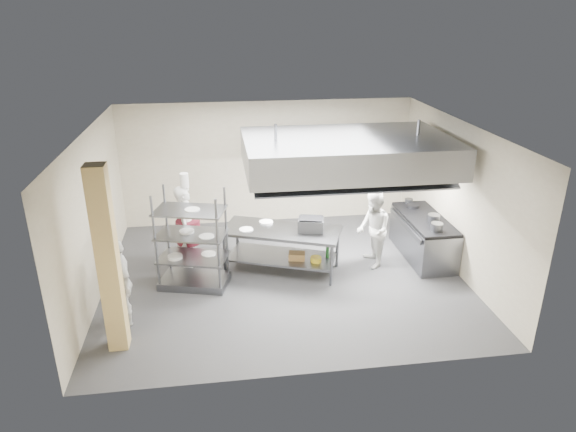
{
  "coord_description": "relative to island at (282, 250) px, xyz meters",
  "views": [
    {
      "loc": [
        -1.2,
        -9.03,
        4.99
      ],
      "look_at": [
        0.11,
        0.2,
        1.22
      ],
      "focal_mm": 32.0,
      "sensor_mm": 36.0,
      "label": 1
    }
  ],
  "objects": [
    {
      "name": "wall_right",
      "position": [
        3.51,
        -0.28,
        1.04
      ],
      "size": [
        0.0,
        6.0,
        6.0
      ],
      "primitive_type": "plane",
      "rotation": [
        1.57,
        0.0,
        -1.57
      ],
      "color": "#B9AD93",
      "rests_on": "ground"
    },
    {
      "name": "column",
      "position": [
        -2.89,
        -2.18,
        1.04
      ],
      "size": [
        0.3,
        0.3,
        3.0
      ],
      "primitive_type": "cube",
      "color": "#E2BE74",
      "rests_on": "floor"
    },
    {
      "name": "wall_back",
      "position": [
        0.01,
        2.72,
        1.04
      ],
      "size": [
        7.0,
        0.0,
        7.0
      ],
      "primitive_type": "plane",
      "rotation": [
        1.57,
        0.0,
        0.0
      ],
      "color": "#B9AD93",
      "rests_on": "ground"
    },
    {
      "name": "stockpot",
      "position": [
        3.15,
        -0.06,
        0.53
      ],
      "size": [
        0.25,
        0.25,
        0.17
      ],
      "primitive_type": "cylinder",
      "color": "slate",
      "rests_on": "range_top"
    },
    {
      "name": "island",
      "position": [
        0.0,
        0.0,
        0.0
      ],
      "size": [
        2.51,
        1.74,
        0.91
      ],
      "primitive_type": null,
      "rotation": [
        0.0,
        0.0,
        -0.37
      ],
      "color": "gray",
      "rests_on": "floor"
    },
    {
      "name": "hood_strip_a",
      "position": [
        0.41,
        0.12,
        1.62
      ],
      "size": [
        1.6,
        0.12,
        0.04
      ],
      "primitive_type": "cube",
      "color": "white",
      "rests_on": "exhaust_hood"
    },
    {
      "name": "island_undershelf",
      "position": [
        0.0,
        0.0,
        -0.16
      ],
      "size": [
        2.3,
        1.59,
        0.04
      ],
      "primitive_type": "cube",
      "rotation": [
        0.0,
        0.0,
        -0.37
      ],
      "color": "slate",
      "rests_on": "island"
    },
    {
      "name": "chef_head",
      "position": [
        -1.89,
        0.47,
        0.42
      ],
      "size": [
        0.52,
        0.7,
        1.75
      ],
      "primitive_type": "imported",
      "rotation": [
        0.0,
        0.0,
        1.4
      ],
      "color": "silver",
      "rests_on": "floor"
    },
    {
      "name": "range_top",
      "position": [
        3.09,
        0.22,
        0.41
      ],
      "size": [
        0.78,
        1.96,
        0.06
      ],
      "primitive_type": "cube",
      "color": "black",
      "rests_on": "cooking_range"
    },
    {
      "name": "chef_plating",
      "position": [
        -2.91,
        -1.51,
        0.32
      ],
      "size": [
        0.73,
        0.99,
        1.56
      ],
      "primitive_type": "imported",
      "rotation": [
        0.0,
        0.0,
        -1.13
      ],
      "color": "white",
      "rests_on": "floor"
    },
    {
      "name": "pass_rack",
      "position": [
        -1.75,
        -0.36,
        0.5
      ],
      "size": [
        1.43,
        1.05,
        1.92
      ],
      "primitive_type": null,
      "rotation": [
        0.0,
        0.0,
        -0.26
      ],
      "color": "slate",
      "rests_on": "floor"
    },
    {
      "name": "floor",
      "position": [
        0.01,
        -0.28,
        -0.46
      ],
      "size": [
        7.0,
        7.0,
        0.0
      ],
      "primitive_type": "plane",
      "color": "#38383A",
      "rests_on": "ground"
    },
    {
      "name": "island_worktop",
      "position": [
        0.0,
        0.0,
        0.42
      ],
      "size": [
        2.51,
        1.74,
        0.06
      ],
      "primitive_type": "cube",
      "rotation": [
        0.0,
        0.0,
        -0.37
      ],
      "color": "gray",
      "rests_on": "island"
    },
    {
      "name": "plate_stack",
      "position": [
        -1.75,
        -0.36,
        0.16
      ],
      "size": [
        0.28,
        0.28,
        0.05
      ],
      "primitive_type": "cylinder",
      "color": "white",
      "rests_on": "pass_rack"
    },
    {
      "name": "wall_shelf",
      "position": [
        1.81,
        2.56,
        1.04
      ],
      "size": [
        1.5,
        0.28,
        0.04
      ],
      "primitive_type": "cube",
      "color": "gray",
      "rests_on": "wall_back"
    },
    {
      "name": "exhaust_hood",
      "position": [
        1.31,
        0.12,
        1.94
      ],
      "size": [
        4.0,
        2.5,
        0.6
      ],
      "primitive_type": "cube",
      "color": "gray",
      "rests_on": "ceiling"
    },
    {
      "name": "wicker_basket",
      "position": [
        0.28,
        -0.19,
        -0.06
      ],
      "size": [
        0.36,
        0.29,
        0.14
      ],
      "primitive_type": "cube",
      "rotation": [
        0.0,
        0.0,
        -0.21
      ],
      "color": "brown",
      "rests_on": "island_undershelf"
    },
    {
      "name": "wall_left",
      "position": [
        -3.49,
        -0.28,
        1.04
      ],
      "size": [
        0.0,
        6.0,
        6.0
      ],
      "primitive_type": "plane",
      "rotation": [
        1.57,
        0.0,
        1.57
      ],
      "color": "#B9AD93",
      "rests_on": "ground"
    },
    {
      "name": "griddle",
      "position": [
        0.57,
        -0.13,
        0.58
      ],
      "size": [
        0.58,
        0.5,
        0.24
      ],
      "primitive_type": "cube",
      "rotation": [
        0.0,
        0.0,
        -0.24
      ],
      "color": "slate",
      "rests_on": "island_worktop"
    },
    {
      "name": "hood_strip_b",
      "position": [
        2.21,
        0.12,
        1.62
      ],
      "size": [
        1.6,
        0.12,
        0.04
      ],
      "primitive_type": "cube",
      "color": "white",
      "rests_on": "exhaust_hood"
    },
    {
      "name": "chef_line",
      "position": [
        1.88,
        -0.04,
        0.35
      ],
      "size": [
        0.62,
        0.79,
        1.61
      ],
      "primitive_type": "imported",
      "rotation": [
        0.0,
        0.0,
        -1.58
      ],
      "color": "silver",
      "rests_on": "floor"
    },
    {
      "name": "cooking_range",
      "position": [
        3.09,
        0.22,
        -0.04
      ],
      "size": [
        0.8,
        2.0,
        0.84
      ],
      "primitive_type": "cube",
      "color": "gray",
      "rests_on": "floor"
    },
    {
      "name": "ceiling",
      "position": [
        0.01,
        -0.28,
        2.54
      ],
      "size": [
        7.0,
        7.0,
        0.0
      ],
      "primitive_type": "plane",
      "rotation": [
        3.14,
        0.0,
        0.0
      ],
      "color": "silver",
      "rests_on": "wall_back"
    }
  ]
}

